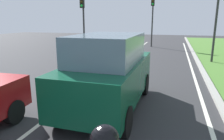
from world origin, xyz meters
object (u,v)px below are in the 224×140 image
traffic_light_overhead_left (83,13)px  traffic_light_far_median (153,12)px  traffic_light_near_right (218,6)px  car_suv_ahead (109,72)px

traffic_light_overhead_left → traffic_light_far_median: size_ratio=0.92×
traffic_light_near_right → traffic_light_overhead_left: size_ratio=1.09×
traffic_light_near_right → traffic_light_far_median: (-4.65, 7.30, -0.00)m
car_suv_ahead → traffic_light_far_median: (-0.45, 15.90, 2.33)m
car_suv_ahead → traffic_light_overhead_left: traffic_light_overhead_left is taller
car_suv_ahead → traffic_light_near_right: bearing=64.4°
traffic_light_near_right → car_suv_ahead: bearing=-116.0°
traffic_light_near_right → traffic_light_overhead_left: bearing=171.4°
traffic_light_far_median → traffic_light_overhead_left: bearing=-129.8°
traffic_light_overhead_left → traffic_light_far_median: bearing=50.2°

